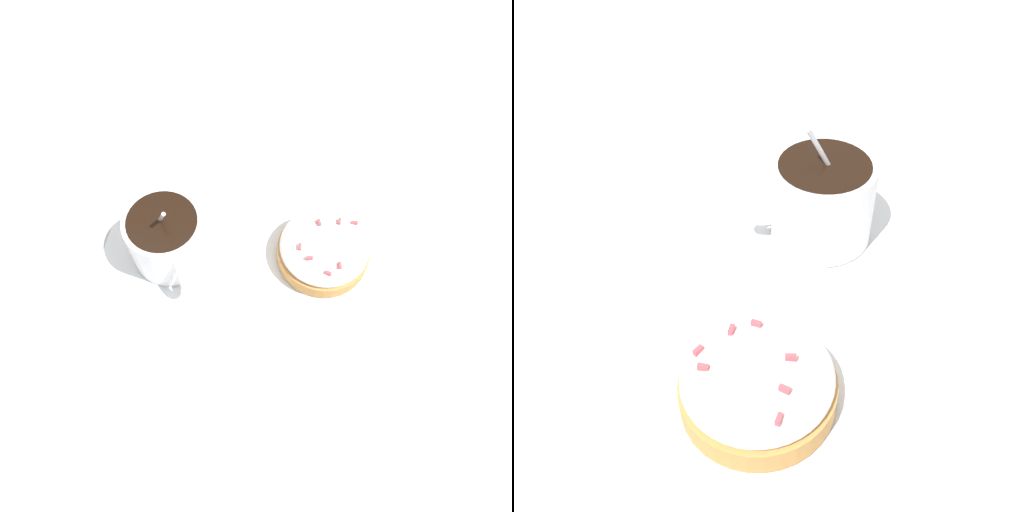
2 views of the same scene
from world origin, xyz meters
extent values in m
plane|color=#B2B2B7|center=(0.00, 0.00, 0.00)|extent=(3.00, 3.00, 0.00)
cube|color=white|center=(0.00, 0.00, 0.00)|extent=(0.37, 0.35, 0.00)
cylinder|color=white|center=(-0.09, 0.01, 0.04)|extent=(0.08, 0.08, 0.07)
cylinder|color=black|center=(-0.09, 0.01, 0.07)|extent=(0.07, 0.07, 0.01)
torus|color=white|center=(-0.07, -0.04, 0.04)|extent=(0.03, 0.04, 0.04)
ellipsoid|color=silver|center=(-0.07, -0.01, 0.01)|extent=(0.03, 0.03, 0.01)
cylinder|color=silver|center=(-0.09, 0.02, 0.06)|extent=(0.04, 0.04, 0.10)
cylinder|color=#C18442|center=(0.09, 0.01, 0.01)|extent=(0.10, 0.10, 0.02)
ellipsoid|color=white|center=(0.09, 0.01, 0.03)|extent=(0.10, 0.10, 0.04)
cube|color=#EA4C56|center=(0.10, -0.02, 0.04)|extent=(0.00, 0.01, 0.00)
cube|color=#EA4C56|center=(0.06, 0.00, 0.04)|extent=(0.00, 0.01, 0.00)
cube|color=#EA4C56|center=(0.09, -0.03, 0.04)|extent=(0.01, 0.01, 0.00)
cube|color=#EA4C56|center=(0.10, 0.03, 0.05)|extent=(0.00, 0.01, 0.00)
cube|color=#EA4C56|center=(0.07, -0.01, 0.05)|extent=(0.01, 0.00, 0.00)
cube|color=#EA4C56|center=(0.08, 0.03, 0.05)|extent=(0.01, 0.01, 0.00)
cube|color=#EA4C56|center=(0.12, 0.03, 0.04)|extent=(0.01, 0.00, 0.00)
camera|label=1|loc=(0.02, -0.25, 0.52)|focal=35.00mm
camera|label=2|loc=(0.30, 0.09, 0.35)|focal=42.00mm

